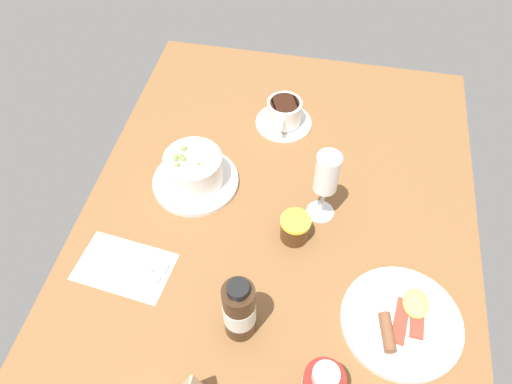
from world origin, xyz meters
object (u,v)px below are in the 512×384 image
Objects in this scene: coffee_cup at (284,114)px; wine_glass at (326,176)px; breakfast_plate at (402,321)px; jam_jar at (295,228)px; porridge_bowl at (194,171)px; sauce_bottle_brown at (239,310)px; cutlery_setting at (126,267)px.

wine_glass is (25.40, 12.09, 8.91)cm from coffee_cup.
jam_jar is at bearing -124.09° from breakfast_plate.
porridge_bowl is 28.08cm from coffee_cup.
wine_glass is 31.30cm from sauce_bottle_brown.
wine_glass is at bearing 147.42° from jam_jar.
sauce_bottle_brown is (54.17, 0.67, 4.25)cm from coffee_cup.
cutlery_setting is (23.64, -7.75, -3.87)cm from porridge_bowl.
coffee_cup is at bearing -179.29° from sauce_bottle_brown.
porridge_bowl is 1.09× the size of wine_glass.
sauce_bottle_brown is 0.72× the size of breakfast_plate.
jam_jar is (32.65, 7.47, -0.16)cm from coffee_cup.
coffee_cup is 54.34cm from sauce_bottle_brown.
coffee_cup is at bearing -154.54° from wine_glass.
sauce_bottle_brown reaches higher than jam_jar.
cutlery_setting is 0.90× the size of breakfast_plate.
wine_glass is at bearing 158.34° from sauce_bottle_brown.
porridge_bowl reaches higher than jam_jar.
breakfast_plate is at bearing 31.84° from coffee_cup.
breakfast_plate reaches higher than cutlery_setting.
jam_jar is at bearing -32.58° from wine_glass.
porridge_bowl is 0.96× the size of cutlery_setting.
porridge_bowl is 25.18cm from cutlery_setting.
porridge_bowl is at bearing 161.84° from cutlery_setting.
coffee_cup is at bearing -167.12° from jam_jar.
wine_glass is at bearing -141.80° from breakfast_plate.
breakfast_plate is (14.95, 22.09, -2.04)cm from jam_jar.
porridge_bowl is 52.35cm from breakfast_plate.
wine_glass is 2.85× the size of jam_jar.
coffee_cup is 0.87× the size of sauce_bottle_brown.
porridge_bowl is 29.71cm from wine_glass.
jam_jar reaches higher than cutlery_setting.
wine_glass reaches higher than porridge_bowl.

